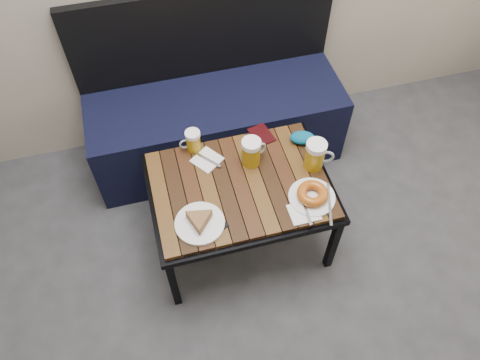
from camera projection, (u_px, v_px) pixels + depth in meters
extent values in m
cube|color=black|center=(217.00, 126.00, 2.69)|extent=(1.40, 0.50, 0.45)
cube|color=black|center=(203.00, 33.00, 2.44)|extent=(1.40, 0.05, 0.50)
cube|color=black|center=(173.00, 283.00, 2.13)|extent=(0.04, 0.03, 0.42)
cube|color=black|center=(333.00, 244.00, 2.25)|extent=(0.04, 0.03, 0.42)
cube|color=black|center=(155.00, 187.00, 2.45)|extent=(0.04, 0.04, 0.42)
cube|color=black|center=(295.00, 157.00, 2.57)|extent=(0.04, 0.04, 0.42)
cube|color=black|center=(240.00, 188.00, 2.17)|extent=(0.84, 0.62, 0.03)
cube|color=#3C250D|center=(240.00, 185.00, 2.15)|extent=(0.80, 0.58, 0.02)
cylinder|color=#A57A0D|center=(193.00, 142.00, 2.23)|extent=(0.07, 0.07, 0.09)
cylinder|color=white|center=(192.00, 134.00, 2.18)|extent=(0.07, 0.07, 0.02)
torus|color=#8C999E|center=(185.00, 144.00, 2.22)|extent=(0.06, 0.01, 0.06)
cylinder|color=#A57A0D|center=(251.00, 154.00, 2.17)|extent=(0.11, 0.11, 0.12)
cylinder|color=white|center=(251.00, 144.00, 2.11)|extent=(0.09, 0.09, 0.03)
torus|color=#8C999E|center=(260.00, 149.00, 2.19)|extent=(0.07, 0.04, 0.07)
cylinder|color=#A57A0D|center=(315.00, 157.00, 2.16)|extent=(0.11, 0.11, 0.13)
cylinder|color=white|center=(317.00, 146.00, 2.09)|extent=(0.10, 0.10, 0.03)
torus|color=#8C999E|center=(326.00, 157.00, 2.16)|extent=(0.08, 0.03, 0.08)
cylinder|color=white|center=(200.00, 223.00, 2.01)|extent=(0.22, 0.22, 0.01)
cylinder|color=white|center=(312.00, 197.00, 2.09)|extent=(0.21, 0.21, 0.01)
torus|color=#81320B|center=(312.00, 194.00, 2.07)|extent=(0.14, 0.14, 0.04)
cube|color=#A5A8AD|center=(330.00, 204.00, 2.06)|extent=(0.08, 0.21, 0.00)
cube|color=#A5A8AD|center=(306.00, 210.00, 2.04)|extent=(0.02, 0.16, 0.00)
cube|color=white|center=(207.00, 160.00, 2.22)|extent=(0.17, 0.17, 0.01)
cube|color=#A5A8AD|center=(207.00, 159.00, 2.22)|extent=(0.11, 0.13, 0.00)
cube|color=white|center=(304.00, 212.00, 2.04)|extent=(0.13, 0.11, 0.01)
cube|color=black|center=(210.00, 228.00, 2.00)|extent=(0.16, 0.14, 0.01)
cube|color=black|center=(261.00, 135.00, 2.32)|extent=(0.12, 0.15, 0.01)
ellipsoid|color=#054C84|center=(302.00, 138.00, 2.27)|extent=(0.14, 0.11, 0.05)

